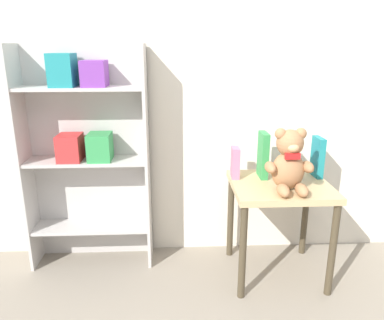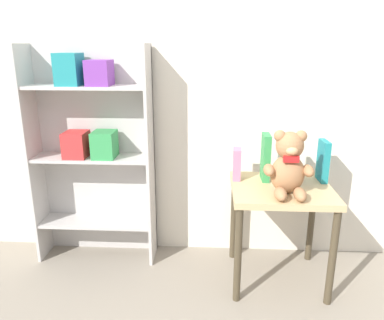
{
  "view_description": "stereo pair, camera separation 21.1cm",
  "coord_description": "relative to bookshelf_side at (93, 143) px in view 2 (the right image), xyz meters",
  "views": [
    {
      "loc": [
        -0.37,
        -0.82,
        1.33
      ],
      "look_at": [
        -0.27,
        1.2,
        0.71
      ],
      "focal_mm": 35.0,
      "sensor_mm": 36.0,
      "label": 1
    },
    {
      "loc": [
        -0.16,
        -0.82,
        1.33
      ],
      "look_at": [
        -0.27,
        1.2,
        0.71
      ],
      "focal_mm": 35.0,
      "sensor_mm": 36.0,
      "label": 2
    }
  ],
  "objects": [
    {
      "name": "book_standing_green",
      "position": [
        1.05,
        -0.11,
        -0.04
      ],
      "size": [
        0.04,
        0.13,
        0.27
      ],
      "primitive_type": "cube",
      "rotation": [
        0.0,
        0.0,
        0.01
      ],
      "color": "#33934C",
      "rests_on": "display_table"
    },
    {
      "name": "bookshelf_side",
      "position": [
        0.0,
        0.0,
        0.0
      ],
      "size": [
        0.74,
        0.22,
        1.35
      ],
      "color": "#BCB7B2",
      "rests_on": "ground_plane"
    },
    {
      "name": "wall_back",
      "position": [
        0.89,
        0.13,
        0.49
      ],
      "size": [
        4.8,
        0.06,
        2.5
      ],
      "color": "silver",
      "rests_on": "ground_plane"
    },
    {
      "name": "display_table",
      "position": [
        1.13,
        -0.23,
        -0.27
      ],
      "size": [
        0.55,
        0.5,
        0.58
      ],
      "color": "tan",
      "rests_on": "ground_plane"
    },
    {
      "name": "book_standing_pink",
      "position": [
        0.88,
        -0.11,
        -0.08
      ],
      "size": [
        0.05,
        0.11,
        0.18
      ],
      "primitive_type": "cube",
      "rotation": [
        0.0,
        0.0,
        -0.03
      ],
      "color": "#D17093",
      "rests_on": "display_table"
    },
    {
      "name": "teddy_bear",
      "position": [
        1.14,
        -0.33,
        -0.02
      ],
      "size": [
        0.26,
        0.24,
        0.34
      ],
      "color": "#A8754C",
      "rests_on": "display_table"
    },
    {
      "name": "book_standing_blue",
      "position": [
        1.21,
        -0.13,
        -0.06
      ],
      "size": [
        0.03,
        0.15,
        0.23
      ],
      "primitive_type": "cube",
      "rotation": [
        0.0,
        0.0,
        -0.04
      ],
      "color": "#2D51B7",
      "rests_on": "display_table"
    },
    {
      "name": "book_standing_teal",
      "position": [
        1.37,
        -0.12,
        -0.05
      ],
      "size": [
        0.04,
        0.13,
        0.24
      ],
      "primitive_type": "cube",
      "rotation": [
        0.0,
        0.0,
        0.05
      ],
      "color": "teal",
      "rests_on": "display_table"
    }
  ]
}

